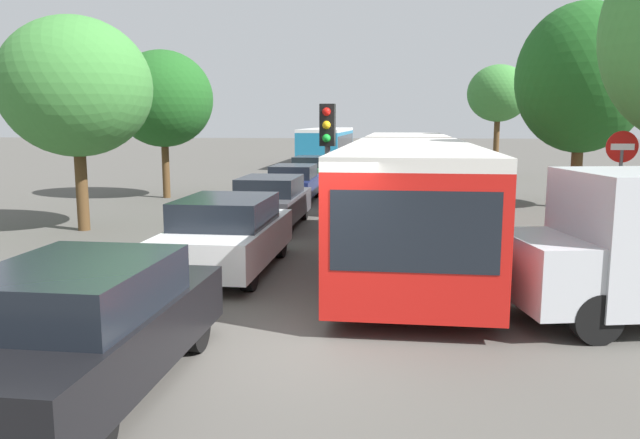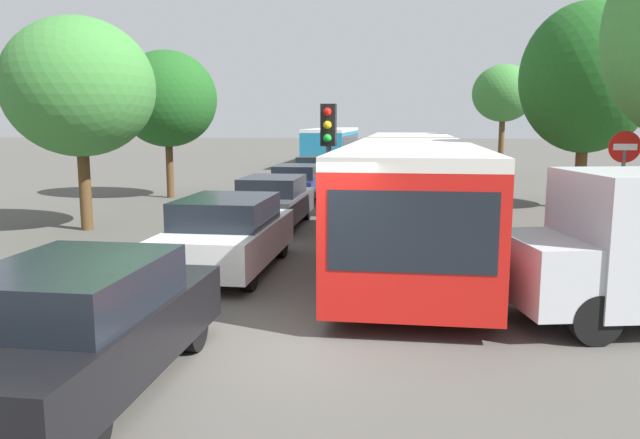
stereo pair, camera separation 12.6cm
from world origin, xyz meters
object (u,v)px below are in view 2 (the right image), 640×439
no_entry_sign (623,174)px  traffic_light (328,146)px  tree_left_far (167,99)px  tree_right_mid (587,78)px  queued_car_graphite (273,201)px  queued_car_green (315,170)px  queued_car_black (80,327)px  queued_car_white (228,234)px  tree_left_mid (79,88)px  articulated_bus (410,180)px  tree_right_far (503,94)px  queued_car_navy (297,183)px  city_bus_rear (332,144)px

no_entry_sign → traffic_light: bearing=-82.5°
tree_left_far → tree_right_mid: (15.29, -1.53, 0.61)m
queued_car_graphite → queued_car_green: 11.82m
queued_car_black → queued_car_white: 5.83m
queued_car_graphite → tree_left_mid: bearing=105.1°
tree_left_far → tree_right_mid: tree_right_mid is taller
queued_car_black → tree_right_mid: tree_right_mid is taller
queued_car_white → tree_left_far: tree_left_far is taller
no_entry_sign → tree_left_mid: (-13.55, 2.26, 2.05)m
queued_car_white → traffic_light: size_ratio=1.32×
queued_car_graphite → tree_right_mid: (10.07, 4.80, 3.74)m
queued_car_graphite → tree_left_far: 8.79m
queued_car_graphite → articulated_bus: bearing=-100.3°
traffic_light → tree_right_mid: size_ratio=0.48×
tree_left_mid → queued_car_black: bearing=-64.6°
queued_car_black → tree_right_mid: (10.34, 16.14, 3.70)m
tree_left_far → tree_right_far: bearing=35.5°
tree_left_far → queued_car_green: bearing=46.2°
traffic_light → no_entry_sign: 6.57m
queued_car_navy → queued_car_green: queued_car_navy is taller
queued_car_navy → traffic_light: bearing=-165.8°
tree_right_mid → tree_right_far: size_ratio=1.18×
queued_car_green → tree_left_far: bearing=139.1°
articulated_bus → city_bus_rear: (-4.03, 26.36, -0.03)m
queued_car_graphite → no_entry_sign: no_entry_sign is taller
queued_car_black → queued_car_graphite: (0.27, 11.33, -0.04)m
queued_car_green → no_entry_sign: size_ratio=1.42×
queued_car_green → tree_right_far: bearing=-59.0°
queued_car_black → queued_car_green: bearing=2.2°
tree_left_far → articulated_bus: bearing=-38.5°
queued_car_navy → tree_right_far: (9.67, 11.19, 3.76)m
articulated_bus → queued_car_green: bearing=-160.6°
tree_left_mid → traffic_light: bearing=-23.8°
city_bus_rear → tree_right_far: tree_right_far is taller
queued_car_black → tree_right_mid: size_ratio=0.64×
queued_car_white → tree_left_far: 13.31m
queued_car_graphite → traffic_light: traffic_light is taller
queued_car_graphite → tree_left_far: bearing=42.4°
articulated_bus → queued_car_black: 11.24m
no_entry_sign → queued_car_black: bearing=-47.5°
queued_car_graphite → traffic_light: 4.97m
tree_left_far → tree_left_mid: bearing=-89.3°
queued_car_green → tree_left_mid: bearing=161.1°
no_entry_sign → queued_car_green: bearing=-151.1°
queued_car_black → tree_left_far: size_ratio=0.78×
tree_right_far → tree_left_far: bearing=-144.5°
queued_car_black → queued_car_navy: queued_car_black is taller
queued_car_graphite → queued_car_navy: (-0.04, 5.75, -0.04)m
queued_car_black → queued_car_green: (0.31, 23.15, -0.08)m
queued_car_white → tree_right_far: tree_right_far is taller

